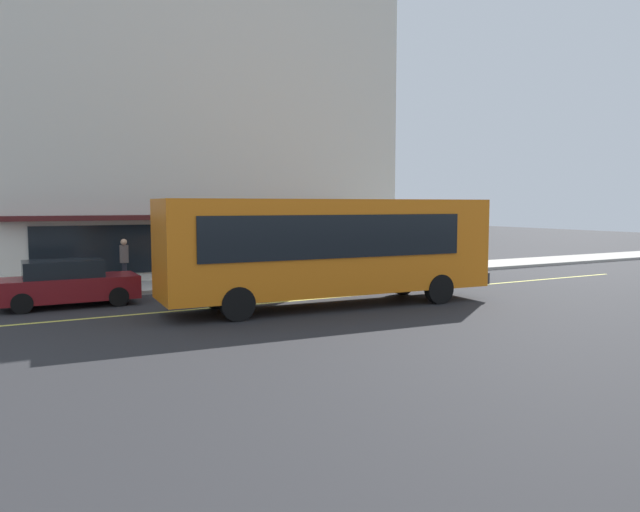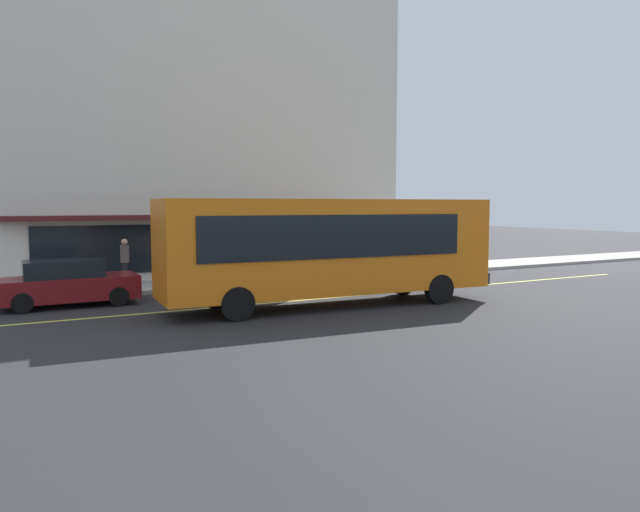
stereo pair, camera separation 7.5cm
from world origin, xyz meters
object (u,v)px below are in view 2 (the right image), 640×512
Objects in this scene: car_black at (267,272)px; pedestrian_by_curb at (125,257)px; bus at (331,246)px; traffic_light at (401,221)px; pedestrian_waiting at (398,249)px; car_maroon at (68,284)px; pedestrian_mid_block at (260,252)px.

pedestrian_by_curb is at bearing 144.10° from car_black.
pedestrian_by_curb is (-5.21, 7.47, -0.73)m from bus.
traffic_light reaches higher than pedestrian_waiting.
car_maroon is at bearing -169.37° from pedestrian_waiting.
pedestrian_by_curb is at bearing -179.79° from pedestrian_mid_block.
traffic_light is (7.33, 6.24, 0.55)m from bus.
car_maroon is at bearing 151.64° from bus.
car_black is 3.61m from pedestrian_mid_block.
car_maroon is (-7.63, 4.12, -1.24)m from bus.
bus reaches higher than car_maroon.
pedestrian_waiting is at bearing 10.63° from car_maroon.
car_black is 2.42× the size of pedestrian_mid_block.
car_maroon is 4.17m from pedestrian_by_curb.
pedestrian_waiting is (8.26, 2.90, 0.38)m from car_black.
pedestrian_mid_block is at bearing 0.21° from pedestrian_by_curb.
traffic_light is 7.00m from pedestrian_mid_block.
traffic_light is at bearing 8.09° from car_maroon.
car_black is at bearing -0.14° from car_maroon.
car_maroon is 7.07m from car_black.
pedestrian_by_curb is at bearing 124.88° from bus.
pedestrian_mid_block reaches higher than car_maroon.
traffic_light is 8.36m from car_black.
traffic_light is 1.64m from pedestrian_waiting.
car_black is 8.77m from pedestrian_waiting.
bus is 4.32m from car_black.
pedestrian_waiting is at bearing 63.01° from traffic_light.
car_black is 2.37× the size of pedestrian_by_curb.
traffic_light reaches higher than pedestrian_by_curb.
pedestrian_waiting reaches higher than car_black.
bus is 8.75m from car_maroon.
car_maroon and car_black have the same top height.
pedestrian_mid_block reaches higher than car_black.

